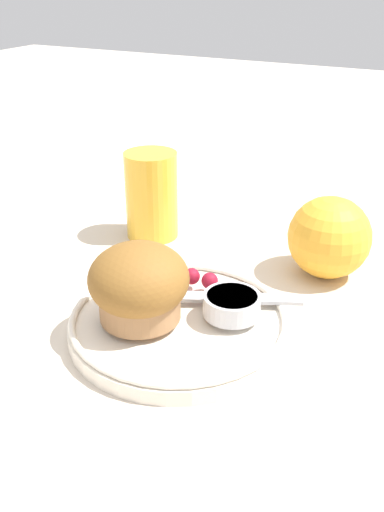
{
  "coord_description": "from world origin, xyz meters",
  "views": [
    {
      "loc": [
        0.2,
        -0.41,
        0.3
      ],
      "look_at": [
        -0.01,
        0.02,
        0.06
      ],
      "focal_mm": 40.0,
      "sensor_mm": 36.0,
      "label": 1
    }
  ],
  "objects_px": {
    "muffin": "(139,285)",
    "butter_knife": "(210,297)",
    "orange_fruit": "(329,237)",
    "juice_glass": "(152,195)"
  },
  "relations": [
    {
      "from": "muffin",
      "to": "butter_knife",
      "type": "bearing_deg",
      "value": 52.13
    },
    {
      "from": "orange_fruit",
      "to": "juice_glass",
      "type": "relative_size",
      "value": 0.84
    },
    {
      "from": "muffin",
      "to": "orange_fruit",
      "type": "distance_m",
      "value": 0.22
    },
    {
      "from": "muffin",
      "to": "juice_glass",
      "type": "height_order",
      "value": "juice_glass"
    },
    {
      "from": "muffin",
      "to": "butter_knife",
      "type": "xyz_separation_m",
      "value": [
        0.04,
        0.05,
        -0.03
      ]
    },
    {
      "from": "orange_fruit",
      "to": "juice_glass",
      "type": "distance_m",
      "value": 0.22
    },
    {
      "from": "muffin",
      "to": "juice_glass",
      "type": "relative_size",
      "value": 0.84
    },
    {
      "from": "muffin",
      "to": "butter_knife",
      "type": "height_order",
      "value": "muffin"
    },
    {
      "from": "butter_knife",
      "to": "orange_fruit",
      "type": "height_order",
      "value": "orange_fruit"
    },
    {
      "from": "butter_knife",
      "to": "juice_glass",
      "type": "bearing_deg",
      "value": 112.67
    }
  ]
}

